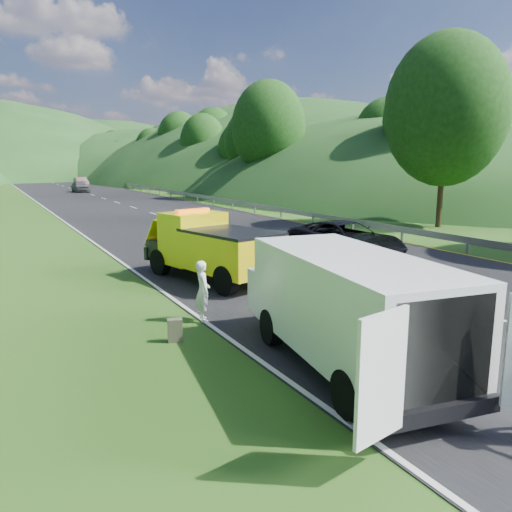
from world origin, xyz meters
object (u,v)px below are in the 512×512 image
tow_truck (211,247)px  woman (203,321)px  child (284,328)px  passing_suv (345,257)px  white_van (346,304)px  suitcase (175,330)px

tow_truck → woman: size_ratio=3.74×
woman → child: size_ratio=1.74×
tow_truck → passing_suv: size_ratio=1.09×
white_van → tow_truck: bearing=94.8°
white_van → woman: size_ratio=4.38×
tow_truck → suitcase: bearing=-135.0°
passing_suv → white_van: bearing=-137.5°
suitcase → white_van: bearing=-50.1°
white_van → child: (0.19, 2.63, -1.33)m
tow_truck → woman: tow_truck is taller
suitcase → passing_suv: bearing=31.9°
tow_truck → suitcase: size_ratio=10.89×
child → passing_suv: size_ratio=0.17×
tow_truck → child: size_ratio=6.52×
tow_truck → suitcase: (-3.20, -5.20, -0.91)m
white_van → passing_suv: size_ratio=1.27×
tow_truck → child: (-0.47, -5.60, -1.19)m
woman → child: bearing=-124.4°
child → passing_suv: passing_suv is taller
woman → passing_suv: 10.21m
suitcase → passing_suv: (9.99, 6.22, -0.27)m
child → passing_suv: (7.26, 6.62, 0.00)m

